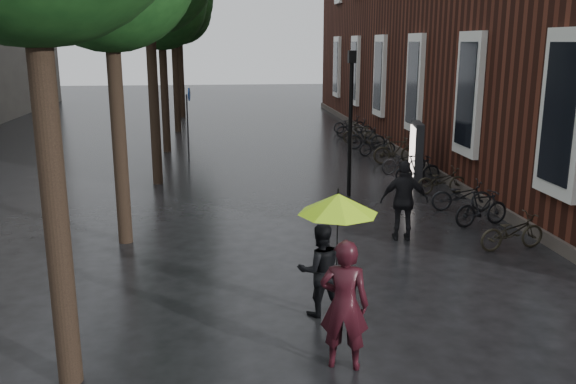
{
  "coord_description": "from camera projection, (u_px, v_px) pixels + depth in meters",
  "views": [
    {
      "loc": [
        -1.92,
        -6.74,
        4.51
      ],
      "look_at": [
        -0.54,
        5.12,
        1.55
      ],
      "focal_mm": 38.0,
      "sensor_mm": 36.0,
      "label": 1
    }
  ],
  "objects": [
    {
      "name": "cycle_sign",
      "position": [
        188.0,
        112.0,
        23.54
      ],
      "size": [
        0.15,
        0.51,
        2.79
      ],
      "rotation": [
        0.0,
        0.0,
        -0.1
      ],
      "color": "#262628",
      "rests_on": "ground"
    },
    {
      "name": "parked_bicycles",
      "position": [
        395.0,
        154.0,
        22.5
      ],
      "size": [
        2.04,
        18.74,
        1.04
      ],
      "color": "black",
      "rests_on": "ground"
    },
    {
      "name": "lime_umbrella",
      "position": [
        338.0,
        204.0,
        9.05
      ],
      "size": [
        1.22,
        1.22,
        1.79
      ],
      "rotation": [
        0.0,
        0.0,
        -0.36
      ],
      "color": "black",
      "rests_on": "ground"
    },
    {
      "name": "lamp_post",
      "position": [
        351.0,
        109.0,
        17.7
      ],
      "size": [
        0.22,
        0.22,
        4.26
      ],
      "rotation": [
        0.0,
        0.0,
        -0.28
      ],
      "color": "black",
      "rests_on": "ground"
    },
    {
      "name": "pedestrian_walking",
      "position": [
        404.0,
        201.0,
        14.04
      ],
      "size": [
        1.16,
        0.63,
        1.87
      ],
      "primitive_type": "imported",
      "rotation": [
        0.0,
        0.0,
        2.98
      ],
      "color": "black",
      "rests_on": "ground"
    },
    {
      "name": "person_burgundy",
      "position": [
        344.0,
        305.0,
        8.47
      ],
      "size": [
        0.79,
        0.63,
        1.9
      ],
      "primitive_type": "imported",
      "rotation": [
        0.0,
        0.0,
        2.85
      ],
      "color": "black",
      "rests_on": "ground"
    },
    {
      "name": "person_black",
      "position": [
        320.0,
        270.0,
        10.18
      ],
      "size": [
        0.83,
        0.68,
        1.59
      ],
      "primitive_type": "imported",
      "rotation": [
        0.0,
        0.0,
        3.24
      ],
      "color": "black",
      "rests_on": "ground"
    },
    {
      "name": "brick_building",
      "position": [
        503.0,
        6.0,
        26.3
      ],
      "size": [
        10.2,
        33.2,
        12.0
      ],
      "color": "#38160F",
      "rests_on": "ground"
    },
    {
      "name": "ad_lightbox",
      "position": [
        416.0,
        151.0,
        20.15
      ],
      "size": [
        0.29,
        1.28,
        1.93
      ],
      "rotation": [
        0.0,
        0.0,
        -0.18
      ],
      "color": "black",
      "rests_on": "ground"
    }
  ]
}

